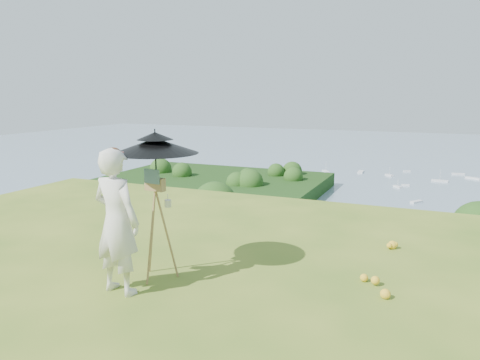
% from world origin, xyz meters
% --- Properties ---
extents(ground, '(14.00, 14.00, 0.00)m').
position_xyz_m(ground, '(0.00, 0.00, 0.00)').
color(ground, '#4C7020').
rests_on(ground, ground).
extents(shoreline_tier, '(170.00, 28.00, 8.00)m').
position_xyz_m(shoreline_tier, '(0.00, 75.00, -36.00)').
color(shoreline_tier, slate).
rests_on(shoreline_tier, bay_water).
extents(bay_water, '(700.00, 700.00, 0.00)m').
position_xyz_m(bay_water, '(0.00, 240.00, -34.00)').
color(bay_water, '#7590A7').
rests_on(bay_water, ground).
extents(peninsula, '(90.00, 60.00, 12.00)m').
position_xyz_m(peninsula, '(-75.00, 155.00, -29.00)').
color(peninsula, black).
rests_on(peninsula, bay_water).
extents(slope_trees, '(110.00, 50.00, 6.00)m').
position_xyz_m(slope_trees, '(0.00, 35.00, -15.00)').
color(slope_trees, '#1F4414').
rests_on(slope_trees, forest_slope).
extents(harbor_town, '(110.00, 22.00, 5.00)m').
position_xyz_m(harbor_town, '(0.00, 75.00, -29.50)').
color(harbor_town, white).
rests_on(harbor_town, shoreline_tier).
extents(moored_boats, '(140.00, 140.00, 0.70)m').
position_xyz_m(moored_boats, '(-12.50, 161.00, -33.65)').
color(moored_boats, silver).
rests_on(moored_boats, bay_water).
extents(wildflowers, '(10.00, 10.50, 0.12)m').
position_xyz_m(wildflowers, '(0.00, 0.25, 0.06)').
color(wildflowers, yellow).
rests_on(wildflowers, ground).
extents(painter, '(0.71, 0.51, 1.83)m').
position_xyz_m(painter, '(-0.72, 1.02, 0.91)').
color(painter, white).
rests_on(painter, ground).
extents(field_easel, '(0.63, 0.63, 1.50)m').
position_xyz_m(field_easel, '(-0.54, 1.61, 0.75)').
color(field_easel, olive).
rests_on(field_easel, ground).
extents(sun_umbrella, '(1.24, 1.24, 0.78)m').
position_xyz_m(sun_umbrella, '(-0.53, 1.64, 1.62)').
color(sun_umbrella, black).
rests_on(sun_umbrella, field_easel).
extents(painter_cap, '(0.21, 0.25, 0.10)m').
position_xyz_m(painter_cap, '(-0.72, 1.02, 1.77)').
color(painter_cap, '#D97777').
rests_on(painter_cap, painter).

